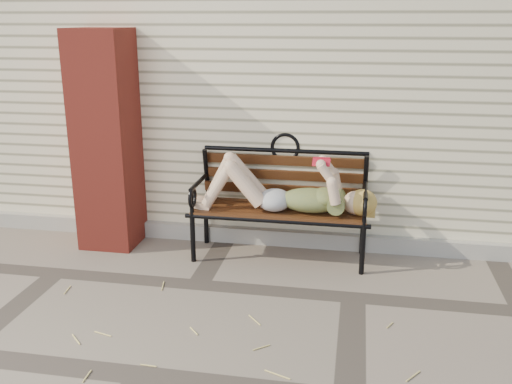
# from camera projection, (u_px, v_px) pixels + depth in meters

# --- Properties ---
(ground) EXTENTS (80.00, 80.00, 0.00)m
(ground) POSITION_uv_depth(u_px,v_px,m) (353.00, 298.00, 4.43)
(ground) COLOR #7B6B5E
(ground) RESTS_ON ground
(house_wall) EXTENTS (8.00, 4.00, 3.00)m
(house_wall) POSITION_uv_depth(u_px,v_px,m) (364.00, 69.00, 6.81)
(house_wall) COLOR #F6E7C0
(house_wall) RESTS_ON ground
(foundation_strip) EXTENTS (8.00, 0.10, 0.15)m
(foundation_strip) POSITION_uv_depth(u_px,v_px,m) (355.00, 242.00, 5.32)
(foundation_strip) COLOR #A9A398
(foundation_strip) RESTS_ON ground
(brick_pillar) EXTENTS (0.50, 0.50, 2.00)m
(brick_pillar) POSITION_uv_depth(u_px,v_px,m) (107.00, 141.00, 5.23)
(brick_pillar) COLOR #9E2E23
(brick_pillar) RESTS_ON ground
(garden_bench) EXTENTS (1.67, 0.67, 1.08)m
(garden_bench) POSITION_uv_depth(u_px,v_px,m) (281.00, 190.00, 5.09)
(garden_bench) COLOR black
(garden_bench) RESTS_ON ground
(reading_woman) EXTENTS (1.58, 0.36, 0.50)m
(reading_woman) POSITION_uv_depth(u_px,v_px,m) (281.00, 190.00, 4.96)
(reading_woman) COLOR #093541
(reading_woman) RESTS_ON ground
(straw_scatter) EXTENTS (3.03, 1.54, 0.01)m
(straw_scatter) POSITION_uv_depth(u_px,v_px,m) (190.00, 347.00, 3.75)
(straw_scatter) COLOR #E6CE70
(straw_scatter) RESTS_ON ground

